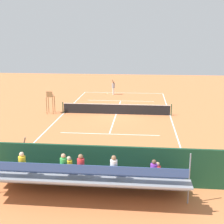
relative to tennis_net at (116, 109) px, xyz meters
name	(u,v)px	position (x,y,z in m)	size (l,w,h in m)	color
ground_plane	(116,114)	(0.00, 0.00, -0.50)	(60.00, 60.00, 0.00)	#D17542
court_line_markings	(116,114)	(0.00, -0.04, -0.50)	(10.10, 22.20, 0.01)	white
tennis_net	(116,109)	(0.00, 0.00, 0.00)	(10.30, 0.10, 1.07)	black
backdrop_wall	(92,165)	(0.00, 14.00, 0.50)	(18.00, 0.16, 2.00)	#194228
bleacher_stand	(89,178)	(-0.05, 15.40, 0.46)	(9.06, 2.40, 2.48)	gray
umpire_chair	(50,100)	(6.20, 0.33, 0.81)	(0.67, 0.67, 2.14)	olive
courtside_bench	(141,169)	(-2.43, 13.27, 0.06)	(1.80, 0.40, 0.93)	#9E754C
equipment_bag	(106,175)	(-0.63, 13.40, -0.32)	(0.90, 0.36, 0.36)	#334C8C
tennis_player	(113,87)	(1.18, -9.67, 0.51)	(0.43, 0.55, 1.93)	white
tennis_racket	(107,94)	(2.00, -10.08, -0.49)	(0.40, 0.58, 0.03)	black
tennis_ball_near	(129,99)	(-0.89, -7.19, -0.47)	(0.07, 0.07, 0.07)	#CCDB33
tennis_ball_far	(91,98)	(3.52, -6.99, -0.47)	(0.07, 0.07, 0.07)	#CCDB33
line_judge	(23,154)	(3.94, 13.05, 0.51)	(0.42, 0.55, 1.93)	#232328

